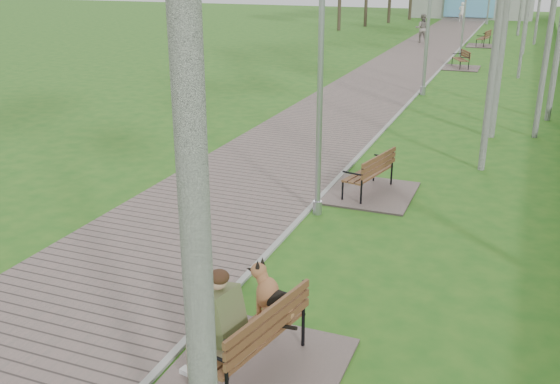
% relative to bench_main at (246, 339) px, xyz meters
% --- Properties ---
extents(ground, '(120.00, 120.00, 0.00)m').
position_rel_bench_main_xyz_m(ground, '(-0.97, 1.65, -0.47)').
color(ground, '#26611B').
rests_on(ground, ground).
extents(walkway, '(3.50, 67.00, 0.04)m').
position_rel_bench_main_xyz_m(walkway, '(-2.72, 23.15, -0.45)').
color(walkway, '#70615B').
rests_on(walkway, ground).
extents(kerb, '(0.10, 67.00, 0.05)m').
position_rel_bench_main_xyz_m(kerb, '(-0.97, 23.15, -0.45)').
color(kerb, '#999993').
rests_on(kerb, ground).
extents(bench_main, '(1.93, 2.14, 1.68)m').
position_rel_bench_main_xyz_m(bench_main, '(0.00, 0.00, 0.00)').
color(bench_main, '#70615B').
rests_on(bench_main, ground).
extents(bench_second, '(1.77, 1.97, 1.09)m').
position_rel_bench_main_xyz_m(bench_second, '(-0.15, 6.40, -0.27)').
color(bench_second, '#70615B').
rests_on(bench_second, ground).
extents(bench_third, '(1.60, 1.78, 0.98)m').
position_rel_bench_main_xyz_m(bench_third, '(-0.21, 23.72, -0.29)').
color(bench_third, '#70615B').
rests_on(bench_third, ground).
extents(bench_far, '(1.79, 1.98, 1.10)m').
position_rel_bench_main_xyz_m(bench_far, '(0.11, 32.29, -0.27)').
color(bench_far, '#70615B').
rests_on(bench_far, ground).
extents(lamp_post_near, '(0.17, 0.17, 4.50)m').
position_rel_bench_main_xyz_m(lamp_post_near, '(-0.77, 4.97, 1.63)').
color(lamp_post_near, '#9A9CA1').
rests_on(lamp_post_near, ground).
extents(lamp_post_second, '(0.20, 0.20, 5.28)m').
position_rel_bench_main_xyz_m(lamp_post_second, '(-0.78, 17.09, 1.99)').
color(lamp_post_second, '#9A9CA1').
rests_on(lamp_post_second, ground).
extents(lamp_post_third, '(0.17, 0.17, 4.41)m').
position_rel_bench_main_xyz_m(lamp_post_third, '(-0.64, 27.75, 1.59)').
color(lamp_post_third, '#9A9CA1').
rests_on(lamp_post_third, ground).
extents(pedestrian_near, '(0.62, 0.47, 1.54)m').
position_rel_bench_main_xyz_m(pedestrian_near, '(-2.74, 47.45, 0.29)').
color(pedestrian_near, white).
rests_on(pedestrian_near, ground).
extents(pedestrian_far, '(0.85, 0.69, 1.67)m').
position_rel_bench_main_xyz_m(pedestrian_far, '(-3.40, 32.48, 0.36)').
color(pedestrian_far, gray).
rests_on(pedestrian_far, ground).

